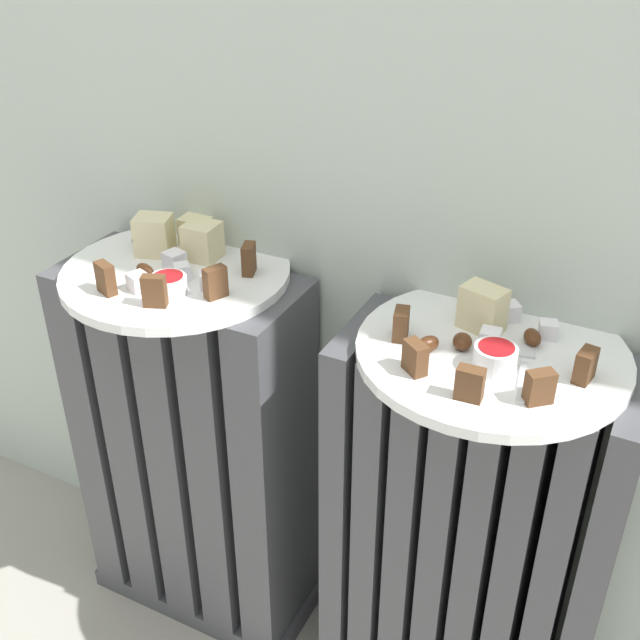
# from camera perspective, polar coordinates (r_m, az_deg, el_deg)

# --- Properties ---
(radiator_left) EXTENTS (0.34, 0.15, 0.56)m
(radiator_left) POSITION_cam_1_polar(r_m,az_deg,el_deg) (1.13, -9.14, -9.84)
(radiator_left) COLOR #47474C
(radiator_left) RESTS_ON ground_plane
(radiator_right) EXTENTS (0.34, 0.15, 0.56)m
(radiator_right) POSITION_cam_1_polar(r_m,az_deg,el_deg) (1.01, 10.59, -16.48)
(radiator_right) COLOR #47474C
(radiator_right) RESTS_ON ground_plane
(plate_left) EXTENTS (0.28, 0.28, 0.01)m
(plate_left) POSITION_cam_1_polar(r_m,az_deg,el_deg) (0.97, -10.54, 3.42)
(plate_left) COLOR white
(plate_left) RESTS_ON radiator_left
(plate_right) EXTENTS (0.28, 0.28, 0.01)m
(plate_right) POSITION_cam_1_polar(r_m,az_deg,el_deg) (0.82, 12.52, -2.37)
(plate_right) COLOR white
(plate_right) RESTS_ON radiator_right
(dark_cake_slice_left_0) EXTENTS (0.03, 0.02, 0.04)m
(dark_cake_slice_left_0) POSITION_cam_1_polar(r_m,az_deg,el_deg) (0.92, -15.51, 2.97)
(dark_cake_slice_left_0) COLOR #56351E
(dark_cake_slice_left_0) RESTS_ON plate_left
(dark_cake_slice_left_1) EXTENTS (0.03, 0.02, 0.04)m
(dark_cake_slice_left_1) POSITION_cam_1_polar(r_m,az_deg,el_deg) (0.88, -12.10, 2.09)
(dark_cake_slice_left_1) COLOR #56351E
(dark_cake_slice_left_1) RESTS_ON plate_left
(dark_cake_slice_left_2) EXTENTS (0.02, 0.03, 0.04)m
(dark_cake_slice_left_2) POSITION_cam_1_polar(r_m,az_deg,el_deg) (0.89, -7.71, 2.75)
(dark_cake_slice_left_2) COLOR #56351E
(dark_cake_slice_left_2) RESTS_ON plate_left
(dark_cake_slice_left_3) EXTENTS (0.02, 0.03, 0.04)m
(dark_cake_slice_left_3) POSITION_cam_1_polar(r_m,az_deg,el_deg) (0.94, -5.27, 4.49)
(dark_cake_slice_left_3) COLOR #56351E
(dark_cake_slice_left_3) RESTS_ON plate_left
(marble_cake_slice_left_0) EXTENTS (0.04, 0.04, 0.05)m
(marble_cake_slice_left_0) POSITION_cam_1_polar(r_m,az_deg,el_deg) (0.98, -8.65, 5.76)
(marble_cake_slice_left_0) COLOR beige
(marble_cake_slice_left_0) RESTS_ON plate_left
(marble_cake_slice_left_1) EXTENTS (0.05, 0.05, 0.05)m
(marble_cake_slice_left_1) POSITION_cam_1_polar(r_m,az_deg,el_deg) (1.00, -12.11, 6.12)
(marble_cake_slice_left_1) COLOR beige
(marble_cake_slice_left_1) RESTS_ON plate_left
(marble_cake_slice_left_2) EXTENTS (0.04, 0.03, 0.04)m
(marble_cake_slice_left_2) POSITION_cam_1_polar(r_m,az_deg,el_deg) (1.02, -9.07, 6.49)
(marble_cake_slice_left_2) COLOR beige
(marble_cake_slice_left_2) RESTS_ON plate_left
(turkish_delight_left_0) EXTENTS (0.03, 0.03, 0.02)m
(turkish_delight_left_0) POSITION_cam_1_polar(r_m,az_deg,el_deg) (0.96, -10.66, 4.32)
(turkish_delight_left_0) COLOR white
(turkish_delight_left_0) RESTS_ON plate_left
(turkish_delight_left_1) EXTENTS (0.03, 0.03, 0.02)m
(turkish_delight_left_1) POSITION_cam_1_polar(r_m,az_deg,el_deg) (0.92, -13.25, 2.75)
(turkish_delight_left_1) COLOR white
(turkish_delight_left_1) RESTS_ON plate_left
(turkish_delight_left_2) EXTENTS (0.03, 0.03, 0.02)m
(turkish_delight_left_2) POSITION_cam_1_polar(r_m,az_deg,el_deg) (0.91, -8.22, 2.96)
(turkish_delight_left_2) COLOR white
(turkish_delight_left_2) RESTS_ON plate_left
(turkish_delight_left_3) EXTENTS (0.03, 0.03, 0.02)m
(turkish_delight_left_3) POSITION_cam_1_polar(r_m,az_deg,el_deg) (0.94, -10.12, 3.54)
(turkish_delight_left_3) COLOR white
(turkish_delight_left_3) RESTS_ON plate_left
(medjool_date_left_0) EXTENTS (0.02, 0.03, 0.02)m
(medjool_date_left_0) POSITION_cam_1_polar(r_m,az_deg,el_deg) (1.04, -13.07, 5.91)
(medjool_date_left_0) COLOR #4C2814
(medjool_date_left_0) RESTS_ON plate_left
(medjool_date_left_1) EXTENTS (0.03, 0.02, 0.02)m
(medjool_date_left_1) POSITION_cam_1_polar(r_m,az_deg,el_deg) (0.95, -12.76, 3.57)
(medjool_date_left_1) COLOR #4C2814
(medjool_date_left_1) RESTS_ON plate_left
(jam_bowl_left) EXTENTS (0.04, 0.04, 0.02)m
(jam_bowl_left) POSITION_cam_1_polar(r_m,az_deg,el_deg) (0.91, -11.09, 2.68)
(jam_bowl_left) COLOR white
(jam_bowl_left) RESTS_ON plate_left
(dark_cake_slice_right_0) EXTENTS (0.02, 0.03, 0.03)m
(dark_cake_slice_right_0) POSITION_cam_1_polar(r_m,az_deg,el_deg) (0.81, 5.98, -0.30)
(dark_cake_slice_right_0) COLOR #56351E
(dark_cake_slice_right_0) RESTS_ON plate_right
(dark_cake_slice_right_1) EXTENTS (0.03, 0.03, 0.03)m
(dark_cake_slice_right_1) POSITION_cam_1_polar(r_m,az_deg,el_deg) (0.76, 7.02, -2.76)
(dark_cake_slice_right_1) COLOR #56351E
(dark_cake_slice_right_1) RESTS_ON plate_right
(dark_cake_slice_right_2) EXTENTS (0.03, 0.02, 0.03)m
(dark_cake_slice_right_2) POSITION_cam_1_polar(r_m,az_deg,el_deg) (0.73, 10.96, -4.63)
(dark_cake_slice_right_2) COLOR #56351E
(dark_cake_slice_right_2) RESTS_ON plate_right
(dark_cake_slice_right_3) EXTENTS (0.03, 0.03, 0.03)m
(dark_cake_slice_right_3) POSITION_cam_1_polar(r_m,az_deg,el_deg) (0.74, 15.86, -4.79)
(dark_cake_slice_right_3) COLOR #56351E
(dark_cake_slice_right_3) RESTS_ON plate_right
(dark_cake_slice_right_4) EXTENTS (0.02, 0.03, 0.03)m
(dark_cake_slice_right_4) POSITION_cam_1_polar(r_m,az_deg,el_deg) (0.78, 18.96, -3.19)
(dark_cake_slice_right_4) COLOR #56351E
(dark_cake_slice_right_4) RESTS_ON plate_right
(marble_cake_slice_right_0) EXTENTS (0.05, 0.04, 0.05)m
(marble_cake_slice_right_0) POSITION_cam_1_polar(r_m,az_deg,el_deg) (0.83, 11.88, 0.83)
(marble_cake_slice_right_0) COLOR beige
(marble_cake_slice_right_0) RESTS_ON plate_right
(turkish_delight_right_0) EXTENTS (0.03, 0.03, 0.02)m
(turkish_delight_right_0) POSITION_cam_1_polar(r_m,az_deg,el_deg) (0.87, 13.75, 0.61)
(turkish_delight_right_0) COLOR white
(turkish_delight_right_0) RESTS_ON plate_right
(turkish_delight_right_1) EXTENTS (0.02, 0.02, 0.02)m
(turkish_delight_right_1) POSITION_cam_1_polar(r_m,az_deg,el_deg) (0.81, 12.40, -1.37)
(turkish_delight_right_1) COLOR white
(turkish_delight_right_1) RESTS_ON plate_right
(turkish_delight_right_2) EXTENTS (0.02, 0.02, 0.02)m
(turkish_delight_right_2) POSITION_cam_1_polar(r_m,az_deg,el_deg) (0.84, 16.43, -0.70)
(turkish_delight_right_2) COLOR white
(turkish_delight_right_2) RESTS_ON plate_right
(medjool_date_right_0) EXTENTS (0.03, 0.03, 0.02)m
(medjool_date_right_0) POSITION_cam_1_polar(r_m,az_deg,el_deg) (0.80, 10.44, -1.56)
(medjool_date_right_0) COLOR #4C2814
(medjool_date_right_0) RESTS_ON plate_right
(medjool_date_right_1) EXTENTS (0.03, 0.03, 0.02)m
(medjool_date_right_1) POSITION_cam_1_polar(r_m,az_deg,el_deg) (0.79, 7.95, -1.78)
(medjool_date_right_1) COLOR #4C2814
(medjool_date_right_1) RESTS_ON plate_right
(medjool_date_right_2) EXTENTS (0.03, 0.03, 0.02)m
(medjool_date_right_2) POSITION_cam_1_polar(r_m,az_deg,el_deg) (0.83, 15.36, -1.24)
(medjool_date_right_2) COLOR #4C2814
(medjool_date_right_2) RESTS_ON plate_right
(jam_bowl_right) EXTENTS (0.04, 0.04, 0.03)m
(jam_bowl_right) POSITION_cam_1_polar(r_m,az_deg,el_deg) (0.78, 12.78, -2.64)
(jam_bowl_right) COLOR white
(jam_bowl_right) RESTS_ON plate_right
(fork) EXTENTS (0.03, 0.10, 0.00)m
(fork) POSITION_cam_1_polar(r_m,az_deg,el_deg) (0.79, 14.78, -3.43)
(fork) COLOR silver
(fork) RESTS_ON plate_right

